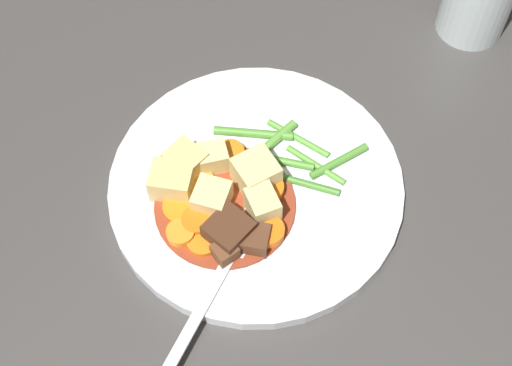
# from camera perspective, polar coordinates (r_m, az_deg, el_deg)

# --- Properties ---
(ground_plane) EXTENTS (3.00, 3.00, 0.00)m
(ground_plane) POSITION_cam_1_polar(r_m,az_deg,el_deg) (0.69, 0.00, -0.59)
(ground_plane) COLOR #423F3D
(dinner_plate) EXTENTS (0.27, 0.27, 0.01)m
(dinner_plate) POSITION_cam_1_polar(r_m,az_deg,el_deg) (0.69, 0.00, -0.30)
(dinner_plate) COLOR white
(dinner_plate) RESTS_ON ground_plane
(stew_sauce) EXTENTS (0.13, 0.13, 0.00)m
(stew_sauce) POSITION_cam_1_polar(r_m,az_deg,el_deg) (0.67, -2.26, -1.82)
(stew_sauce) COLOR #93381E
(stew_sauce) RESTS_ON dinner_plate
(carrot_slice_0) EXTENTS (0.03, 0.03, 0.01)m
(carrot_slice_0) POSITION_cam_1_polar(r_m,az_deg,el_deg) (0.65, 0.90, -3.79)
(carrot_slice_0) COLOR orange
(carrot_slice_0) RESTS_ON dinner_plate
(carrot_slice_1) EXTENTS (0.03, 0.03, 0.01)m
(carrot_slice_1) POSITION_cam_1_polar(r_m,az_deg,el_deg) (0.68, -4.34, -0.03)
(carrot_slice_1) COLOR orange
(carrot_slice_1) RESTS_ON dinner_plate
(carrot_slice_2) EXTENTS (0.04, 0.04, 0.01)m
(carrot_slice_2) POSITION_cam_1_polar(r_m,az_deg,el_deg) (0.66, -4.41, -3.17)
(carrot_slice_2) COLOR orange
(carrot_slice_2) RESTS_ON dinner_plate
(carrot_slice_3) EXTENTS (0.03, 0.03, 0.01)m
(carrot_slice_3) POSITION_cam_1_polar(r_m,az_deg,el_deg) (0.65, -5.60, -4.12)
(carrot_slice_3) COLOR orange
(carrot_slice_3) RESTS_ON dinner_plate
(carrot_slice_4) EXTENTS (0.04, 0.04, 0.01)m
(carrot_slice_4) POSITION_cam_1_polar(r_m,az_deg,el_deg) (0.69, -2.18, 2.12)
(carrot_slice_4) COLOR orange
(carrot_slice_4) RESTS_ON dinner_plate
(carrot_slice_5) EXTENTS (0.05, 0.05, 0.01)m
(carrot_slice_5) POSITION_cam_1_polar(r_m,az_deg,el_deg) (0.67, -5.74, -1.91)
(carrot_slice_5) COLOR orange
(carrot_slice_5) RESTS_ON dinner_plate
(carrot_slice_6) EXTENTS (0.04, 0.04, 0.01)m
(carrot_slice_6) POSITION_cam_1_polar(r_m,az_deg,el_deg) (0.65, -4.10, -4.51)
(carrot_slice_6) COLOR orange
(carrot_slice_6) RESTS_ON dinner_plate
(carrot_slice_7) EXTENTS (0.04, 0.04, 0.01)m
(carrot_slice_7) POSITION_cam_1_polar(r_m,az_deg,el_deg) (0.67, 1.02, -0.35)
(carrot_slice_7) COLOR orange
(carrot_slice_7) RESTS_ON dinner_plate
(potato_chunk_0) EXTENTS (0.03, 0.04, 0.03)m
(potato_chunk_0) POSITION_cam_1_polar(r_m,az_deg,el_deg) (0.68, -5.40, 1.56)
(potato_chunk_0) COLOR #E5CC7A
(potato_chunk_0) RESTS_ON dinner_plate
(potato_chunk_1) EXTENTS (0.04, 0.04, 0.03)m
(potato_chunk_1) POSITION_cam_1_polar(r_m,az_deg,el_deg) (0.67, -0.12, 0.53)
(potato_chunk_1) COLOR #EAD68C
(potato_chunk_1) RESTS_ON dinner_plate
(potato_chunk_2) EXTENTS (0.03, 0.03, 0.03)m
(potato_chunk_2) POSITION_cam_1_polar(r_m,az_deg,el_deg) (0.68, -3.32, 1.91)
(potato_chunk_2) COLOR #EAD68C
(potato_chunk_2) RESTS_ON dinner_plate
(potato_chunk_3) EXTENTS (0.03, 0.04, 0.03)m
(potato_chunk_3) POSITION_cam_1_polar(r_m,az_deg,el_deg) (0.65, 0.50, -1.77)
(potato_chunk_3) COLOR #EAD68C
(potato_chunk_3) RESTS_ON dinner_plate
(potato_chunk_4) EXTENTS (0.05, 0.05, 0.03)m
(potato_chunk_4) POSITION_cam_1_polar(r_m,az_deg,el_deg) (0.67, -6.46, 0.10)
(potato_chunk_4) COLOR #E5CC7A
(potato_chunk_4) RESTS_ON dinner_plate
(potato_chunk_5) EXTENTS (0.04, 0.04, 0.03)m
(potato_chunk_5) POSITION_cam_1_polar(r_m,az_deg,el_deg) (0.66, -3.41, -1.21)
(potato_chunk_5) COLOR #EAD68C
(potato_chunk_5) RESTS_ON dinner_plate
(meat_chunk_0) EXTENTS (0.04, 0.04, 0.02)m
(meat_chunk_0) POSITION_cam_1_polar(r_m,az_deg,el_deg) (0.64, -0.15, -4.31)
(meat_chunk_0) COLOR #56331E
(meat_chunk_0) RESTS_ON dinner_plate
(meat_chunk_1) EXTENTS (0.04, 0.04, 0.03)m
(meat_chunk_1) POSITION_cam_1_polar(r_m,az_deg,el_deg) (0.64, -2.08, -3.75)
(meat_chunk_1) COLOR #4C2B19
(meat_chunk_1) RESTS_ON dinner_plate
(meat_chunk_2) EXTENTS (0.02, 0.02, 0.02)m
(meat_chunk_2) POSITION_cam_1_polar(r_m,az_deg,el_deg) (0.64, -2.39, -5.31)
(meat_chunk_2) COLOR brown
(meat_chunk_2) RESTS_ON dinner_plate
(green_bean_0) EXTENTS (0.02, 0.07, 0.01)m
(green_bean_0) POSITION_cam_1_polar(r_m,az_deg,el_deg) (0.71, 3.26, 3.42)
(green_bean_0) COLOR #66AD42
(green_bean_0) RESTS_ON dinner_plate
(green_bean_1) EXTENTS (0.04, 0.06, 0.01)m
(green_bean_1) POSITION_cam_1_polar(r_m,az_deg,el_deg) (0.68, 3.88, -0.07)
(green_bean_1) COLOR #4C8E33
(green_bean_1) RESTS_ON dinner_plate
(green_bean_2) EXTENTS (0.05, 0.07, 0.01)m
(green_bean_2) POSITION_cam_1_polar(r_m,az_deg,el_deg) (0.69, 1.17, 1.86)
(green_bean_2) COLOR #599E38
(green_bean_2) RESTS_ON dinner_plate
(green_bean_3) EXTENTS (0.06, 0.06, 0.01)m
(green_bean_3) POSITION_cam_1_polar(r_m,az_deg,el_deg) (0.71, -0.20, 3.83)
(green_bean_3) COLOR #599E38
(green_bean_3) RESTS_ON dinner_plate
(green_bean_4) EXTENTS (0.02, 0.06, 0.01)m
(green_bean_4) POSITION_cam_1_polar(r_m,az_deg,el_deg) (0.69, 4.61, 1.37)
(green_bean_4) COLOR #66AD42
(green_bean_4) RESTS_ON dinner_plate
(green_bean_5) EXTENTS (0.06, 0.01, 0.01)m
(green_bean_5) POSITION_cam_1_polar(r_m,az_deg,el_deg) (0.70, 1.36, 3.23)
(green_bean_5) COLOR #66AD42
(green_bean_5) RESTS_ON dinner_plate
(green_bean_6) EXTENTS (0.06, 0.02, 0.01)m
(green_bean_6) POSITION_cam_1_polar(r_m,az_deg,el_deg) (0.69, 6.37, 1.67)
(green_bean_6) COLOR #599E38
(green_bean_6) RESTS_ON dinner_plate
(fork) EXTENTS (0.17, 0.09, 0.00)m
(fork) POSITION_cam_1_polar(r_m,az_deg,el_deg) (0.64, -2.76, -7.04)
(fork) COLOR silver
(fork) RESTS_ON dinner_plate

